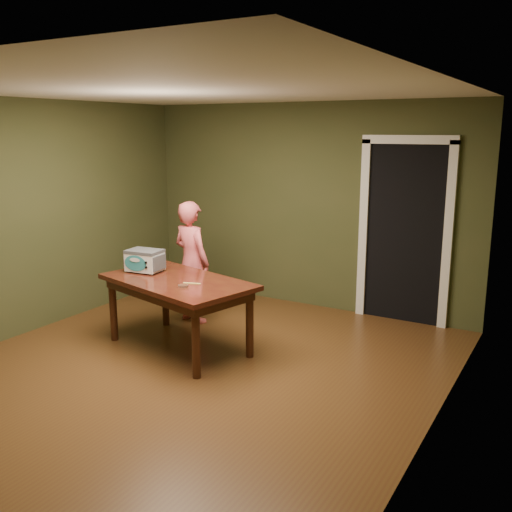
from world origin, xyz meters
name	(u,v)px	position (x,y,z in m)	size (l,w,h in m)	color
floor	(191,370)	(0.00, 0.00, 0.00)	(5.00, 5.00, 0.00)	#523517
room_shell	(186,193)	(0.00, 0.00, 1.71)	(4.52, 5.02, 2.61)	#404324
doorway	(411,231)	(1.30, 2.78, 1.06)	(1.10, 0.66, 2.25)	black
dining_table	(178,289)	(-0.45, 0.40, 0.65)	(1.77, 1.26, 0.75)	#38110C
toy_oven	(145,260)	(-0.96, 0.49, 0.88)	(0.42, 0.30, 0.24)	#4C4F54
baking_pan	(183,286)	(-0.23, 0.21, 0.76)	(0.10, 0.10, 0.02)	silver
spatula	(192,283)	(-0.22, 0.35, 0.75)	(0.18, 0.03, 0.01)	#EBD466
child	(192,262)	(-0.86, 1.20, 0.73)	(0.53, 0.35, 1.45)	#E35D62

